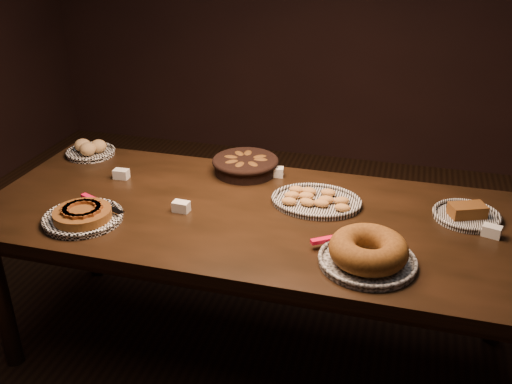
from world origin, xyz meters
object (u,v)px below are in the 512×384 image
(buffet_table, at_px, (259,228))
(apple_tart_plate, at_px, (83,216))
(bundt_cake_plate, at_px, (368,253))
(madeleine_platter, at_px, (316,200))

(buffet_table, height_order, apple_tart_plate, apple_tart_plate)
(bundt_cake_plate, bearing_deg, buffet_table, 155.20)
(bundt_cake_plate, bearing_deg, madeleine_platter, 126.97)
(apple_tart_plate, bearing_deg, madeleine_platter, 23.73)
(buffet_table, bearing_deg, bundt_cake_plate, -29.53)
(buffet_table, bearing_deg, apple_tart_plate, -158.94)
(madeleine_platter, xyz_separation_m, bundt_cake_plate, (0.26, -0.42, 0.03))
(apple_tart_plate, relative_size, bundt_cake_plate, 0.83)
(madeleine_platter, relative_size, bundt_cake_plate, 0.97)
(buffet_table, xyz_separation_m, apple_tart_plate, (-0.68, -0.26, 0.10))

